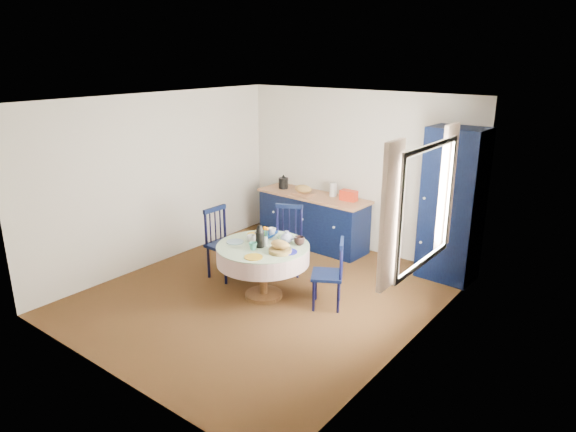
# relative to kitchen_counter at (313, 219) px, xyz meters

# --- Properties ---
(floor) EXTENTS (4.50, 4.50, 0.00)m
(floor) POSITION_rel_kitchen_counter_xyz_m (0.56, -1.90, -0.44)
(floor) COLOR black
(floor) RESTS_ON ground
(ceiling) EXTENTS (4.50, 4.50, 0.00)m
(ceiling) POSITION_rel_kitchen_counter_xyz_m (0.56, -1.90, 2.06)
(ceiling) COLOR white
(ceiling) RESTS_ON wall_back
(wall_back) EXTENTS (4.00, 0.02, 2.50)m
(wall_back) POSITION_rel_kitchen_counter_xyz_m (0.56, 0.35, 0.81)
(wall_back) COLOR silver
(wall_back) RESTS_ON floor
(wall_left) EXTENTS (0.02, 4.50, 2.50)m
(wall_left) POSITION_rel_kitchen_counter_xyz_m (-1.44, -1.90, 0.81)
(wall_left) COLOR silver
(wall_left) RESTS_ON floor
(wall_right) EXTENTS (0.02, 4.50, 2.50)m
(wall_right) POSITION_rel_kitchen_counter_xyz_m (2.56, -1.90, 0.81)
(wall_right) COLOR silver
(wall_right) RESTS_ON floor
(window) EXTENTS (0.10, 1.74, 1.45)m
(window) POSITION_rel_kitchen_counter_xyz_m (2.52, -1.60, 1.08)
(window) COLOR white
(window) RESTS_ON wall_right
(kitchen_counter) EXTENTS (1.93, 0.67, 1.09)m
(kitchen_counter) POSITION_rel_kitchen_counter_xyz_m (0.00, 0.00, 0.00)
(kitchen_counter) COLOR black
(kitchen_counter) RESTS_ON floor
(pantry_cabinet) EXTENTS (0.76, 0.56, 2.11)m
(pantry_cabinet) POSITION_rel_kitchen_counter_xyz_m (2.22, 0.10, 0.61)
(pantry_cabinet) COLOR black
(pantry_cabinet) RESTS_ON floor
(dining_table) EXTENTS (1.18, 1.18, 0.99)m
(dining_table) POSITION_rel_kitchen_counter_xyz_m (0.59, -1.94, 0.15)
(dining_table) COLOR #523517
(dining_table) RESTS_ON floor
(chair_left) EXTENTS (0.43, 0.45, 0.99)m
(chair_left) POSITION_rel_kitchen_counter_xyz_m (-0.28, -1.78, 0.06)
(chair_left) COLOR black
(chair_left) RESTS_ON floor
(chair_far) EXTENTS (0.58, 0.57, 0.97)m
(chair_far) POSITION_rel_kitchen_counter_xyz_m (0.33, -1.10, 0.05)
(chair_far) COLOR black
(chair_far) RESTS_ON floor
(chair_right) EXTENTS (0.52, 0.53, 0.88)m
(chair_right) POSITION_rel_kitchen_counter_xyz_m (1.41, -1.64, 0.00)
(chair_right) COLOR black
(chair_right) RESTS_ON floor
(mug_a) EXTENTS (0.12, 0.12, 0.09)m
(mug_a) POSITION_rel_kitchen_counter_xyz_m (0.39, -1.94, 0.31)
(mug_a) COLOR silver
(mug_a) RESTS_ON dining_table
(mug_b) EXTENTS (0.10, 0.10, 0.10)m
(mug_b) POSITION_rel_kitchen_counter_xyz_m (0.59, -2.13, 0.31)
(mug_b) COLOR #357A6A
(mug_b) RESTS_ON dining_table
(mug_c) EXTENTS (0.14, 0.14, 0.11)m
(mug_c) POSITION_rel_kitchen_counter_xyz_m (0.94, -1.65, 0.32)
(mug_c) COLOR black
(mug_c) RESTS_ON dining_table
(mug_d) EXTENTS (0.11, 0.11, 0.10)m
(mug_d) POSITION_rel_kitchen_counter_xyz_m (0.44, -1.58, 0.32)
(mug_d) COLOR silver
(mug_d) RESTS_ON dining_table
(cobalt_bowl) EXTENTS (0.28, 0.28, 0.07)m
(cobalt_bowl) POSITION_rel_kitchen_counter_xyz_m (0.42, -1.67, 0.30)
(cobalt_bowl) COLOR navy
(cobalt_bowl) RESTS_ON dining_table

